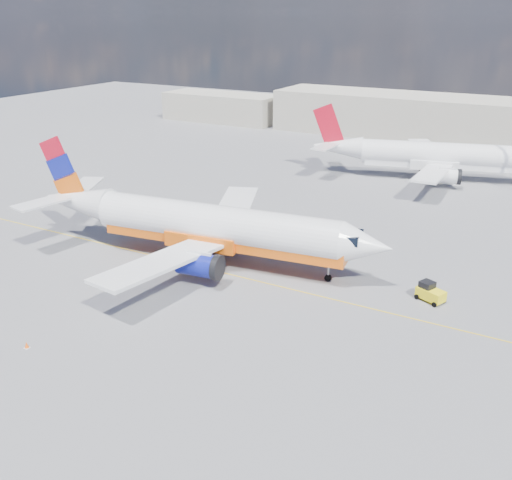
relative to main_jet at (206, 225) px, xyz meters
The scene contains 8 objects.
ground 7.44m from the main_jet, 45.88° to the right, with size 240.00×240.00×0.00m, color slate.
taxi_line 6.05m from the main_jet, 19.83° to the right, with size 70.00×0.15×0.01m, color yellow.
terminal_main 71.02m from the main_jet, 82.33° to the left, with size 70.00×14.00×8.00m, color beige.
terminal_annex 78.64m from the main_jet, 121.02° to the left, with size 26.00×10.00×6.00m, color beige.
main_jet is the anchor object (origin of this frame).
second_jet 42.67m from the main_jet, 73.00° to the left, with size 34.66×26.44×10.48m.
gse_tug 21.49m from the main_jet, ahead, with size 2.63×2.20×1.65m.
traffic_cone 20.09m from the main_jet, 98.31° to the right, with size 0.37×0.37×0.51m.
Camera 1 is at (24.66, -38.15, 22.84)m, focal length 40.00 mm.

